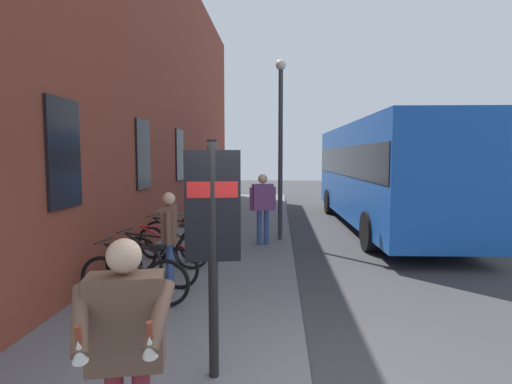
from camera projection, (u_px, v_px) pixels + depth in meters
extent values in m
plane|color=#38383A|center=(334.00, 254.00, 9.91)|extent=(60.00, 60.00, 0.00)
cube|color=slate|center=(231.00, 234.00, 12.05)|extent=(24.00, 3.50, 0.12)
cube|color=brown|center=(168.00, 93.00, 12.78)|extent=(22.00, 0.60, 8.65)
cube|color=black|center=(64.00, 153.00, 5.97)|extent=(0.90, 0.06, 1.60)
cube|color=black|center=(143.00, 154.00, 9.45)|extent=(0.90, 0.06, 1.60)
cube|color=black|center=(180.00, 155.00, 12.94)|extent=(0.90, 0.06, 1.60)
torus|color=black|center=(102.00, 279.00, 6.27)|extent=(0.15, 0.72, 0.72)
torus|color=black|center=(167.00, 283.00, 6.08)|extent=(0.15, 0.72, 0.72)
cylinder|color=black|center=(135.00, 263.00, 6.15)|extent=(0.16, 1.01, 0.58)
cylinder|color=black|center=(130.00, 247.00, 6.14)|extent=(0.14, 0.85, 0.09)
cylinder|color=black|center=(162.00, 266.00, 6.07)|extent=(0.06, 0.19, 0.51)
cube|color=black|center=(157.00, 247.00, 6.06)|extent=(0.12, 0.21, 0.06)
cylinder|color=black|center=(104.00, 241.00, 6.21)|extent=(0.48, 0.08, 0.02)
torus|color=black|center=(123.00, 264.00, 7.15)|extent=(0.19, 0.72, 0.72)
torus|color=black|center=(179.00, 268.00, 6.89)|extent=(0.19, 0.72, 0.72)
cylinder|color=black|center=(152.00, 250.00, 6.99)|extent=(0.23, 1.01, 0.58)
cylinder|color=black|center=(147.00, 236.00, 6.99)|extent=(0.19, 0.84, 0.09)
cylinder|color=black|center=(175.00, 253.00, 6.89)|extent=(0.07, 0.19, 0.51)
cube|color=black|center=(170.00, 236.00, 6.88)|extent=(0.14, 0.22, 0.06)
cylinder|color=black|center=(125.00, 230.00, 7.08)|extent=(0.48, 0.11, 0.02)
torus|color=black|center=(138.00, 255.00, 7.80)|extent=(0.30, 0.70, 0.72)
torus|color=black|center=(193.00, 251.00, 8.10)|extent=(0.30, 0.70, 0.72)
cylinder|color=#B21E1E|center=(167.00, 239.00, 7.93)|extent=(0.38, 0.97, 0.58)
cylinder|color=#B21E1E|center=(163.00, 227.00, 7.89)|extent=(0.32, 0.81, 0.09)
cylinder|color=#B21E1E|center=(189.00, 239.00, 8.05)|extent=(0.10, 0.19, 0.51)
cube|color=black|center=(185.00, 225.00, 8.01)|extent=(0.16, 0.22, 0.06)
cylinder|color=#B21E1E|center=(140.00, 224.00, 7.76)|extent=(0.46, 0.18, 0.02)
torus|color=black|center=(152.00, 242.00, 8.94)|extent=(0.28, 0.70, 0.72)
torus|color=black|center=(194.00, 246.00, 8.56)|extent=(0.28, 0.70, 0.72)
cylinder|color=black|center=(173.00, 232.00, 8.72)|extent=(0.36, 0.98, 0.58)
cylinder|color=black|center=(170.00, 220.00, 8.72)|extent=(0.30, 0.82, 0.09)
cylinder|color=black|center=(190.00, 234.00, 8.56)|extent=(0.09, 0.19, 0.51)
cube|color=black|center=(187.00, 220.00, 8.56)|extent=(0.16, 0.22, 0.06)
cylinder|color=black|center=(153.00, 215.00, 8.87)|extent=(0.46, 0.17, 0.02)
torus|color=black|center=(158.00, 236.00, 9.68)|extent=(0.09, 0.72, 0.72)
torus|color=black|center=(202.00, 236.00, 9.67)|extent=(0.09, 0.72, 0.72)
cylinder|color=#267F3F|center=(181.00, 224.00, 9.65)|extent=(0.08, 1.02, 0.58)
cylinder|color=#267F3F|center=(177.00, 214.00, 9.63)|extent=(0.08, 0.85, 0.09)
cylinder|color=#267F3F|center=(199.00, 225.00, 9.65)|extent=(0.04, 0.19, 0.51)
cube|color=black|center=(195.00, 213.00, 9.62)|extent=(0.11, 0.20, 0.06)
cylinder|color=#267F3F|center=(159.00, 211.00, 9.63)|extent=(0.48, 0.05, 0.02)
cylinder|color=black|center=(213.00, 261.00, 4.08)|extent=(0.10, 0.10, 2.40)
cube|color=black|center=(213.00, 206.00, 4.03)|extent=(0.17, 0.56, 1.10)
cube|color=red|center=(212.00, 189.00, 4.02)|extent=(0.17, 0.50, 0.16)
cube|color=#1951B2|center=(382.00, 172.00, 13.32)|extent=(10.56, 2.78, 3.00)
cube|color=black|center=(382.00, 161.00, 13.29)|extent=(10.35, 2.81, 0.90)
cylinder|color=black|center=(467.00, 232.00, 10.06)|extent=(1.01, 0.28, 1.00)
cylinder|color=black|center=(369.00, 231.00, 10.13)|extent=(1.01, 0.28, 1.00)
cylinder|color=black|center=(388.00, 202.00, 16.75)|extent=(1.01, 0.28, 1.00)
cylinder|color=black|center=(329.00, 201.00, 16.82)|extent=(1.01, 0.28, 1.00)
cylinder|color=#334C8C|center=(170.00, 264.00, 6.99)|extent=(0.12, 0.12, 0.81)
cylinder|color=#334C8C|center=(170.00, 267.00, 6.82)|extent=(0.12, 0.12, 0.81)
cube|color=brown|center=(169.00, 224.00, 6.85)|extent=(0.51, 0.32, 0.61)
sphere|color=#D8AD8C|center=(169.00, 199.00, 6.81)|extent=(0.22, 0.22, 0.22)
cylinder|color=brown|center=(170.00, 224.00, 7.11)|extent=(0.09, 0.09, 0.54)
cylinder|color=brown|center=(168.00, 229.00, 6.59)|extent=(0.09, 0.09, 0.54)
cylinder|color=brown|center=(217.00, 226.00, 10.86)|extent=(0.12, 0.12, 0.79)
cylinder|color=brown|center=(223.00, 226.00, 10.78)|extent=(0.12, 0.12, 0.79)
cube|color=#26262D|center=(220.00, 200.00, 10.76)|extent=(0.41, 0.52, 0.59)
sphere|color=tan|center=(220.00, 184.00, 10.72)|extent=(0.21, 0.21, 0.21)
cylinder|color=#26262D|center=(212.00, 201.00, 10.89)|extent=(0.09, 0.09, 0.53)
cylinder|color=#26262D|center=(228.00, 202.00, 10.63)|extent=(0.09, 0.09, 0.53)
cylinder|color=#334C8C|center=(259.00, 227.00, 10.36)|extent=(0.13, 0.13, 0.88)
cylinder|color=#334C8C|center=(266.00, 227.00, 10.40)|extent=(0.13, 0.13, 0.88)
cube|color=#723F72|center=(263.00, 197.00, 10.31)|extent=(0.38, 0.56, 0.66)
sphere|color=#D8AD8C|center=(263.00, 179.00, 10.27)|extent=(0.24, 0.24, 0.24)
cylinder|color=#723F72|center=(252.00, 199.00, 10.26)|extent=(0.10, 0.10, 0.59)
cylinder|color=#723F72|center=(274.00, 199.00, 10.38)|extent=(0.10, 0.10, 0.59)
cube|color=brown|center=(126.00, 321.00, 2.70)|extent=(0.34, 0.53, 0.63)
sphere|color=#D8AD8C|center=(124.00, 256.00, 2.66)|extent=(0.23, 0.23, 0.23)
cylinder|color=brown|center=(159.00, 315.00, 2.53)|extent=(0.45, 0.10, 0.35)
cone|color=white|center=(150.00, 346.00, 2.35)|extent=(0.14, 0.11, 0.16)
cylinder|color=brown|center=(149.00, 329.00, 2.34)|extent=(0.07, 0.05, 0.11)
cylinder|color=brown|center=(80.00, 320.00, 2.46)|extent=(0.45, 0.27, 0.35)
cone|color=white|center=(79.00, 351.00, 2.29)|extent=(0.14, 0.11, 0.16)
cylinder|color=brown|center=(78.00, 334.00, 2.28)|extent=(0.07, 0.05, 0.11)
cylinder|color=#333338|center=(280.00, 156.00, 10.89)|extent=(0.12, 0.12, 4.50)
sphere|color=silver|center=(281.00, 65.00, 10.69)|extent=(0.28, 0.28, 0.28)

